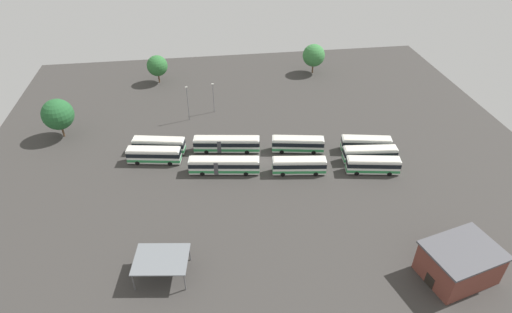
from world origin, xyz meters
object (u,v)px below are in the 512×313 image
at_px(bus_row2_slot0, 299,165).
at_px(bus_row2_slot2, 298,144).
at_px(bus_row3_slot2, 366,144).
at_px(bus_row1_slot0, 224,165).
at_px(bus_row0_slot1, 154,155).
at_px(bus_row0_slot2, 159,145).
at_px(bus_row1_slot2, 227,144).
at_px(tree_east_edge, 157,66).
at_px(lamp_post_by_building, 188,102).
at_px(tree_northwest, 314,55).
at_px(lamp_post_far_corner, 213,97).
at_px(depot_building, 459,263).
at_px(maintenance_shelter, 161,260).
at_px(bus_row3_slot1, 370,154).
at_px(tree_northeast, 58,114).
at_px(bus_row3_slot0, 373,165).

relative_size(bus_row2_slot0, bus_row2_slot2, 0.96).
bearing_deg(bus_row3_slot2, bus_row1_slot0, -173.70).
relative_size(bus_row0_slot1, bus_row0_slot2, 1.00).
relative_size(bus_row1_slot2, tree_east_edge, 1.82).
relative_size(lamp_post_by_building, tree_northwest, 1.02).
xyz_separation_m(lamp_post_far_corner, tree_northwest, (31.93, 20.74, 1.17)).
distance_m(bus_row1_slot2, tree_east_edge, 42.79).
height_order(bus_row0_slot2, bus_row1_slot0, same).
relative_size(bus_row1_slot2, bus_row2_slot2, 1.27).
distance_m(bus_row2_slot0, lamp_post_far_corner, 33.43).
height_order(depot_building, maintenance_shelter, depot_building).
bearing_deg(bus_row3_slot1, tree_northwest, 90.75).
bearing_deg(tree_east_edge, bus_row2_slot0, -57.57).
height_order(bus_row1_slot2, maintenance_shelter, maintenance_shelter).
bearing_deg(depot_building, lamp_post_by_building, 126.66).
distance_m(bus_row0_slot2, bus_row2_slot0, 32.07).
relative_size(bus_row3_slot1, tree_northwest, 1.31).
relative_size(depot_building, tree_east_edge, 1.57).
height_order(bus_row1_slot0, bus_row2_slot0, same).
bearing_deg(tree_east_edge, bus_row2_slot2, -51.52).
bearing_deg(tree_northeast, bus_row3_slot2, -13.08).
height_order(bus_row3_slot1, lamp_post_by_building, lamp_post_by_building).
bearing_deg(depot_building, bus_row3_slot2, 93.12).
height_order(bus_row0_slot2, lamp_post_by_building, lamp_post_by_building).
bearing_deg(bus_row0_slot1, tree_east_edge, 91.18).
bearing_deg(bus_row0_slot2, depot_building, -41.05).
bearing_deg(tree_northwest, bus_row0_slot1, -138.06).
distance_m(lamp_post_far_corner, tree_northeast, 37.37).
bearing_deg(tree_northwest, bus_row3_slot2, -88.43).
relative_size(lamp_post_far_corner, tree_northwest, 0.90).
relative_size(bus_row2_slot0, bus_row3_slot1, 0.97).
distance_m(bus_row1_slot2, tree_northeast, 40.39).
xyz_separation_m(bus_row0_slot2, bus_row2_slot0, (29.69, -12.12, -0.00)).
bearing_deg(bus_row0_slot1, bus_row0_slot2, 76.64).
distance_m(bus_row3_slot1, tree_east_edge, 67.48).
distance_m(bus_row2_slot2, tree_northeast, 56.39).
bearing_deg(bus_row0_slot2, tree_northwest, 39.74).
relative_size(tree_east_edge, tree_northwest, 0.92).
bearing_deg(bus_row3_slot0, bus_row1_slot2, 157.60).
distance_m(bus_row2_slot2, lamp_post_by_building, 30.31).
bearing_deg(bus_row0_slot2, lamp_post_far_corner, 51.63).
distance_m(bus_row1_slot0, bus_row3_slot1, 32.06).
distance_m(bus_row0_slot2, maintenance_shelter, 35.65).
bearing_deg(bus_row3_slot2, tree_east_edge, 137.98).
distance_m(bus_row2_slot0, lamp_post_by_building, 34.61).
height_order(depot_building, tree_east_edge, tree_east_edge).
distance_m(bus_row0_slot2, bus_row3_slot1, 47.12).
relative_size(bus_row1_slot0, depot_building, 1.16).
height_order(depot_building, tree_northeast, tree_northeast).
xyz_separation_m(bus_row3_slot2, depot_building, (1.97, -36.08, 1.12)).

